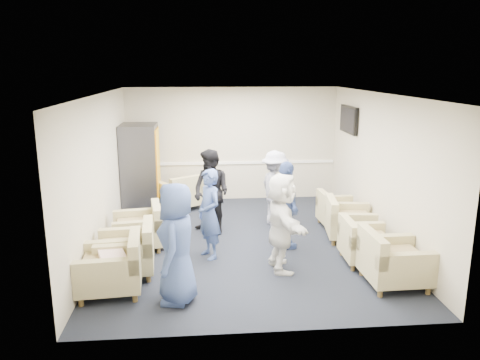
{
  "coord_description": "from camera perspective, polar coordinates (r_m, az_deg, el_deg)",
  "views": [
    {
      "loc": [
        -0.78,
        -8.06,
        3.14
      ],
      "look_at": [
        -0.06,
        0.2,
        1.14
      ],
      "focal_mm": 35.0,
      "sensor_mm": 36.0,
      "label": 1
    }
  ],
  "objects": [
    {
      "name": "person_back_left",
      "position": [
        8.96,
        -3.51,
        -1.49
      ],
      "size": [
        1.01,
        1.0,
        1.64
      ],
      "primitive_type": "imported",
      "rotation": [
        0.0,
        0.0,
        -0.75
      ],
      "color": "black",
      "rests_on": "floor"
    },
    {
      "name": "armchair_left_near",
      "position": [
        7.01,
        -15.12,
        -10.4
      ],
      "size": [
        0.95,
        0.95,
        0.7
      ],
      "rotation": [
        0.0,
        0.0,
        -1.48
      ],
      "color": "tan",
      "rests_on": "floor"
    },
    {
      "name": "chair_rail",
      "position": [
        11.29,
        -0.94,
        2.11
      ],
      "size": [
        4.98,
        0.04,
        0.06
      ],
      "primitive_type": "cube",
      "color": "white",
      "rests_on": "back_wall"
    },
    {
      "name": "armchair_left_mid",
      "position": [
        7.53,
        -13.35,
        -8.64
      ],
      "size": [
        0.93,
        0.93,
        0.69
      ],
      "rotation": [
        0.0,
        0.0,
        -1.49
      ],
      "color": "tan",
      "rests_on": "floor"
    },
    {
      "name": "floor",
      "position": [
        8.69,
        0.49,
        -7.65
      ],
      "size": [
        6.0,
        6.0,
        0.0
      ],
      "primitive_type": "plane",
      "color": "black",
      "rests_on": "ground"
    },
    {
      "name": "person_back_right",
      "position": [
        9.43,
        4.3,
        -1.06
      ],
      "size": [
        0.79,
        1.1,
        1.54
      ],
      "primitive_type": "imported",
      "rotation": [
        0.0,
        0.0,
        1.8
      ],
      "color": "silver",
      "rests_on": "floor"
    },
    {
      "name": "tv",
      "position": [
        10.43,
        13.1,
        7.18
      ],
      "size": [
        0.1,
        1.0,
        0.58
      ],
      "color": "black",
      "rests_on": "right_wall"
    },
    {
      "name": "person_front_left",
      "position": [
        6.4,
        -7.71,
        -7.69
      ],
      "size": [
        0.64,
        0.89,
        1.68
      ],
      "primitive_type": "imported",
      "rotation": [
        0.0,
        0.0,
        -1.71
      ],
      "color": "#3D5493",
      "rests_on": "floor"
    },
    {
      "name": "armchair_left_far",
      "position": [
        8.54,
        -12.02,
        -5.95
      ],
      "size": [
        0.95,
        0.95,
        0.67
      ],
      "rotation": [
        0.0,
        0.0,
        -1.42
      ],
      "color": "tan",
      "rests_on": "floor"
    },
    {
      "name": "armchair_right_midfar",
      "position": [
        8.98,
        12.86,
        -5.03
      ],
      "size": [
        0.94,
        0.94,
        0.67
      ],
      "rotation": [
        0.0,
        0.0,
        1.44
      ],
      "color": "tan",
      "rests_on": "floor"
    },
    {
      "name": "pillow",
      "position": [
        6.94,
        -15.32,
        -9.06
      ],
      "size": [
        0.46,
        0.53,
        0.13
      ],
      "primitive_type": "cube",
      "rotation": [
        0.0,
        0.0,
        -1.24
      ],
      "color": "#EFE4D0",
      "rests_on": "armchair_left_near"
    },
    {
      "name": "left_wall",
      "position": [
        8.43,
        -16.65,
        0.71
      ],
      "size": [
        0.02,
        6.0,
        2.7
      ],
      "primitive_type": "cube",
      "color": "beige",
      "rests_on": "floor"
    },
    {
      "name": "person_mid_left",
      "position": [
        7.83,
        -3.77,
        -4.16
      ],
      "size": [
        0.58,
        0.66,
        1.53
      ],
      "primitive_type": "imported",
      "rotation": [
        0.0,
        0.0,
        -1.1
      ],
      "color": "#3D5493",
      "rests_on": "floor"
    },
    {
      "name": "backpack",
      "position": [
        8.45,
        -8.82,
        -6.54
      ],
      "size": [
        0.34,
        0.27,
        0.51
      ],
      "rotation": [
        0.0,
        0.0,
        0.22
      ],
      "color": "black",
      "rests_on": "floor"
    },
    {
      "name": "person_front_right",
      "position": [
        7.36,
        5.07,
        -5.15
      ],
      "size": [
        0.56,
        1.49,
        1.58
      ],
      "primitive_type": "imported",
      "rotation": [
        0.0,
        0.0,
        1.64
      ],
      "color": "white",
      "rests_on": "floor"
    },
    {
      "name": "armchair_right_far",
      "position": [
        9.63,
        11.72,
        -3.87
      ],
      "size": [
        0.8,
        0.8,
        0.61
      ],
      "rotation": [
        0.0,
        0.0,
        1.62
      ],
      "color": "tan",
      "rests_on": "floor"
    },
    {
      "name": "back_wall",
      "position": [
        11.23,
        -0.96,
        4.38
      ],
      "size": [
        5.0,
        0.02,
        2.7
      ],
      "primitive_type": "cube",
      "color": "beige",
      "rests_on": "floor"
    },
    {
      "name": "ceiling",
      "position": [
        8.11,
        0.53,
        10.43
      ],
      "size": [
        6.0,
        6.0,
        0.0
      ],
      "primitive_type": "plane",
      "rotation": [
        3.14,
        0.0,
        0.0
      ],
      "color": "silver",
      "rests_on": "back_wall"
    },
    {
      "name": "vending_machine",
      "position": [
        10.6,
        -12.01,
        1.44
      ],
      "size": [
        0.79,
        0.92,
        1.94
      ],
      "color": "#494850",
      "rests_on": "floor"
    },
    {
      "name": "person_mid_right",
      "position": [
        8.26,
        5.6,
        -3.09
      ],
      "size": [
        0.57,
        0.98,
        1.57
      ],
      "primitive_type": "imported",
      "rotation": [
        0.0,
        0.0,
        1.78
      ],
      "color": "#3D5493",
      "rests_on": "floor"
    },
    {
      "name": "front_wall",
      "position": [
        5.42,
        3.56,
        -5.77
      ],
      "size": [
        5.0,
        0.02,
        2.7
      ],
      "primitive_type": "cube",
      "color": "beige",
      "rests_on": "floor"
    },
    {
      "name": "armchair_right_midnear",
      "position": [
        8.02,
        14.86,
        -7.57
      ],
      "size": [
        0.81,
        0.81,
        0.63
      ],
      "rotation": [
        0.0,
        0.0,
        1.55
      ],
      "color": "tan",
      "rests_on": "floor"
    },
    {
      "name": "right_wall",
      "position": [
        8.88,
        16.78,
        1.33
      ],
      "size": [
        0.02,
        6.0,
        2.7
      ],
      "primitive_type": "cube",
      "color": "beige",
      "rests_on": "floor"
    },
    {
      "name": "armchair_corner",
      "position": [
        10.7,
        -7.19,
        -1.73
      ],
      "size": [
        1.18,
        1.18,
        0.68
      ],
      "rotation": [
        0.0,
        0.0,
        3.71
      ],
      "color": "tan",
      "rests_on": "floor"
    },
    {
      "name": "armchair_right_near",
      "position": [
        7.33,
        17.92,
        -9.55
      ],
      "size": [
        0.9,
        0.9,
        0.7
      ],
      "rotation": [
        0.0,
        0.0,
        1.6
      ],
      "color": "tan",
      "rests_on": "floor"
    }
  ]
}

